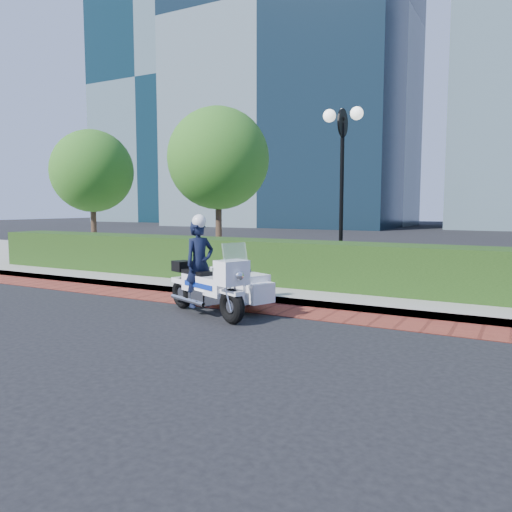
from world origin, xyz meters
The scene contains 10 objects.
ground centered at (0.00, 0.00, 0.00)m, with size 120.00×120.00×0.00m, color black.
brick_strip centered at (0.00, 1.50, 0.01)m, with size 60.00×1.00×0.01m, color maroon.
sidewalk centered at (0.00, 6.00, 0.07)m, with size 60.00×8.00×0.15m, color gray.
hedge_main centered at (0.00, 3.60, 0.65)m, with size 18.00×1.20×1.00m, color black.
lamppost centered at (1.00, 5.20, 2.96)m, with size 1.02×0.70×4.21m.
tree_a centered at (-9.00, 6.50, 3.22)m, with size 3.00×3.00×4.58m.
tree_b centered at (-3.50, 6.50, 3.43)m, with size 3.20×3.20×4.89m.
tower_left centered at (-16.00, 40.00, 20.00)m, with size 22.00×16.00×40.00m, color black.
tower_far_left centered at (-36.00, 46.00, 17.00)m, with size 16.00×14.00×34.00m, color black.
police_motorcycle centered at (0.17, 0.75, 0.62)m, with size 2.12×2.00×1.81m.
Camera 1 is at (5.13, -6.85, 1.96)m, focal length 35.00 mm.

